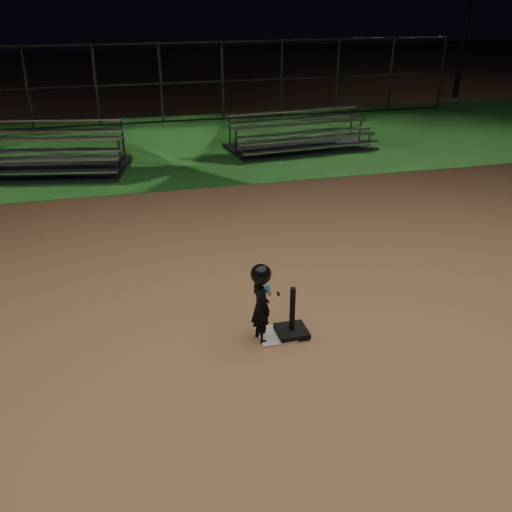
# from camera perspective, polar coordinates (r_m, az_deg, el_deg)

# --- Properties ---
(ground) EXTENTS (80.00, 80.00, 0.00)m
(ground) POSITION_cam_1_polar(r_m,az_deg,el_deg) (7.19, 2.03, -7.99)
(ground) COLOR #9D6C47
(ground) RESTS_ON ground
(grass_strip) EXTENTS (60.00, 8.00, 0.01)m
(grass_strip) POSITION_cam_1_polar(r_m,az_deg,el_deg) (16.33, -8.13, 11.03)
(grass_strip) COLOR #1D591D
(grass_strip) RESTS_ON ground
(home_plate) EXTENTS (0.45, 0.45, 0.02)m
(home_plate) POSITION_cam_1_polar(r_m,az_deg,el_deg) (7.18, 2.03, -7.91)
(home_plate) COLOR beige
(home_plate) RESTS_ON ground
(batting_tee) EXTENTS (0.38, 0.38, 0.64)m
(batting_tee) POSITION_cam_1_polar(r_m,az_deg,el_deg) (7.15, 3.63, -7.00)
(batting_tee) COLOR black
(batting_tee) RESTS_ON home_plate
(child_batter) EXTENTS (0.40, 0.62, 1.03)m
(child_batter) POSITION_cam_1_polar(r_m,az_deg,el_deg) (6.82, 0.51, -4.53)
(child_batter) COLOR black
(child_batter) RESTS_ON ground
(bleacher_left) EXTENTS (4.89, 3.04, 1.11)m
(bleacher_left) POSITION_cam_1_polar(r_m,az_deg,el_deg) (14.67, -22.02, 8.74)
(bleacher_left) COLOR silver
(bleacher_left) RESTS_ON ground
(bleacher_right) EXTENTS (4.01, 2.23, 0.94)m
(bleacher_right) POSITION_cam_1_polar(r_m,az_deg,el_deg) (15.80, 4.51, 11.42)
(bleacher_right) COLOR silver
(bleacher_right) RESTS_ON ground
(backstop_fence) EXTENTS (20.08, 0.08, 2.50)m
(backstop_fence) POSITION_cam_1_polar(r_m,az_deg,el_deg) (19.03, -9.55, 16.75)
(backstop_fence) COLOR #38383D
(backstop_fence) RESTS_ON ground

